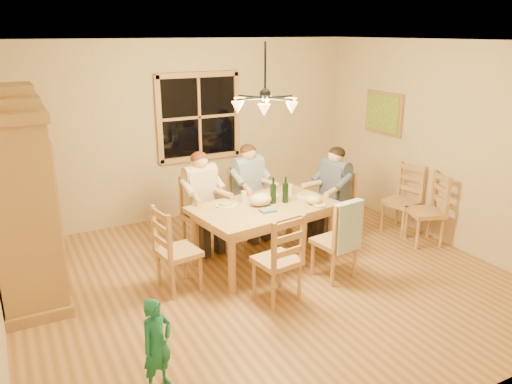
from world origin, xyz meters
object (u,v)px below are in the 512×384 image
adult_slate_man (335,183)px  chair_spare_back (400,212)px  chair_near_left (277,273)px  adult_plaid_man (249,179)px  chair_near_right (334,253)px  armoire (22,205)px  chair_spare_front (424,223)px  chair_end_right (333,220)px  chair_far_left (202,227)px  chair_end_left (179,264)px  chandelier (265,103)px  adult_woman (201,189)px  wine_bottle_b (285,190)px  chair_far_right (249,216)px  dining_table (264,213)px  wine_bottle_a (273,190)px  child (157,345)px

adult_slate_man → chair_spare_back: adult_slate_man is taller
chair_near_left → adult_plaid_man: size_ratio=1.13×
chair_near_right → armoire: bearing=151.3°
armoire → adult_plaid_man: armoire is taller
chair_spare_front → chair_spare_back: same height
chair_end_right → adult_plaid_man: adult_plaid_man is taller
chair_far_left → chair_end_left: (-0.64, -0.91, 0.00)m
chandelier → chair_near_left: 1.83m
chair_far_left → chair_spare_back: bearing=156.0°
adult_woman → chair_spare_front: adult_woman is taller
wine_bottle_b → chair_spare_front: size_ratio=0.33×
chair_far_right → adult_plaid_man: (0.00, 0.00, 0.54)m
adult_woman → adult_slate_man: 1.81m
wine_bottle_b → dining_table: bearing=176.1°
adult_plaid_man → chair_spare_front: bearing=137.9°
chair_end_right → adult_slate_man: bearing=-0.0°
adult_slate_man → wine_bottle_b: adult_slate_man is taller
wine_bottle_b → wine_bottle_a: bearing=165.5°
armoire → chair_end_left: 1.77m
armoire → adult_woman: armoire is taller
chair_far_left → chair_end_right: size_ratio=1.00×
chair_far_right → chair_spare_front: bearing=137.9°
chair_far_left → chair_end_left: size_ratio=1.00×
chair_near_left → wine_bottle_b: bearing=46.5°
dining_table → chair_spare_back: size_ratio=1.86×
chair_far_right → adult_woman: (-0.75, -0.11, 0.54)m
chair_near_left → chair_far_left: bearing=90.0°
chair_spare_back → chair_spare_front: bearing=169.4°
dining_table → chair_far_left: chair_far_left is taller
adult_plaid_man → chair_end_right: bearing=136.6°
wine_bottle_b → chair_spare_back: bearing=-0.6°
armoire → chair_near_right: 3.49m
dining_table → chair_spare_front: (2.22, -0.50, -0.35)m
chair_far_right → adult_plaid_man: adult_plaid_man is taller
adult_woman → wine_bottle_b: 1.13m
chair_end_left → child: (-0.70, -1.49, 0.10)m
chandelier → adult_plaid_man: chandelier is taller
dining_table → adult_plaid_man: bearing=75.8°
armoire → adult_plaid_man: bearing=7.9°
armoire → chair_end_right: 3.91m
chair_far_right → chair_near_right: same height
child → armoire: bearing=84.8°
adult_woman → chair_near_left: bearing=90.0°
chair_near_right → child: chair_near_right is taller
chair_near_right → chair_end_left: bearing=153.4°
chandelier → adult_slate_man: 1.97m
dining_table → adult_woman: bearing=126.1°
chair_end_right → chair_spare_back: bearing=-109.6°
chair_far_left → chair_end_left: bearing=46.7°
armoire → wine_bottle_a: bearing=-8.8°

